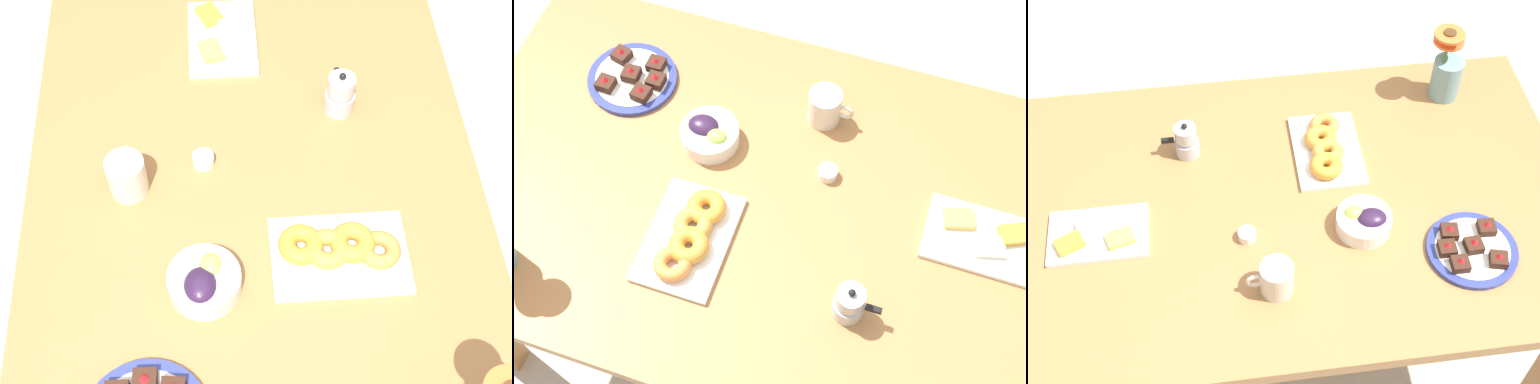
# 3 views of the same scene
# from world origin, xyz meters

# --- Properties ---
(ground_plane) EXTENTS (6.00, 6.00, 0.00)m
(ground_plane) POSITION_xyz_m (0.00, 0.00, 0.00)
(ground_plane) COLOR #B7B2A8
(dining_table) EXTENTS (1.60, 1.00, 0.74)m
(dining_table) POSITION_xyz_m (0.00, 0.00, 0.65)
(dining_table) COLOR #9E6B3D
(dining_table) RESTS_ON ground_plane
(coffee_mug) EXTENTS (0.12, 0.08, 0.10)m
(coffee_mug) POSITION_xyz_m (0.06, 0.27, 0.79)
(coffee_mug) COLOR beige
(coffee_mug) RESTS_ON dining_table
(grape_bowl) EXTENTS (0.15, 0.15, 0.07)m
(grape_bowl) POSITION_xyz_m (-0.20, 0.12, 0.77)
(grape_bowl) COLOR white
(grape_bowl) RESTS_ON dining_table
(cheese_platter) EXTENTS (0.26, 0.17, 0.03)m
(cheese_platter) POSITION_xyz_m (0.50, 0.06, 0.75)
(cheese_platter) COLOR white
(cheese_platter) RESTS_ON dining_table
(croissant_platter) EXTENTS (0.19, 0.28, 0.05)m
(croissant_platter) POSITION_xyz_m (-0.14, -0.16, 0.76)
(croissant_platter) COLOR white
(croissant_platter) RESTS_ON dining_table
(jam_cup_honey) EXTENTS (0.05, 0.05, 0.03)m
(jam_cup_honey) POSITION_xyz_m (0.11, 0.11, 0.76)
(jam_cup_honey) COLOR white
(jam_cup_honey) RESTS_ON dining_table
(dessert_plate) EXTENTS (0.24, 0.24, 0.05)m
(dessert_plate) POSITION_xyz_m (-0.46, 0.23, 0.75)
(dessert_plate) COLOR navy
(dessert_plate) RESTS_ON dining_table
(moka_pot) EXTENTS (0.11, 0.07, 0.12)m
(moka_pot) POSITION_xyz_m (0.25, -0.21, 0.79)
(moka_pot) COLOR #B7B7BC
(moka_pot) RESTS_ON dining_table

